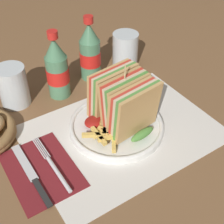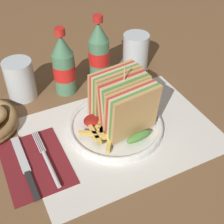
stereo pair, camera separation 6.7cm
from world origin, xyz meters
name	(u,v)px [view 1 (the left image)]	position (x,y,z in m)	size (l,w,h in m)	color
ground_plane	(122,121)	(0.00, 0.00, 0.00)	(4.00, 4.00, 0.00)	brown
placemat	(122,132)	(-0.02, -0.03, 0.00)	(0.45, 0.33, 0.00)	silver
plate_main	(116,126)	(-0.03, -0.02, 0.01)	(0.23, 0.23, 0.02)	white
club_sandwich	(124,102)	(-0.01, -0.02, 0.08)	(0.13, 0.17, 0.16)	tan
fries_pile	(107,131)	(-0.07, -0.04, 0.03)	(0.11, 0.11, 0.02)	#E0B756
ketchup_blob	(95,122)	(-0.08, 0.01, 0.03)	(0.05, 0.04, 0.02)	maroon
napkin	(42,170)	(-0.24, -0.04, 0.00)	(0.14, 0.19, 0.00)	maroon
fork	(55,168)	(-0.21, -0.05, 0.01)	(0.02, 0.18, 0.01)	silver
knife	(31,174)	(-0.26, -0.04, 0.01)	(0.02, 0.19, 0.00)	black
coke_bottle_near	(57,69)	(-0.08, 0.19, 0.08)	(0.06, 0.06, 0.19)	#4C7F5B
coke_bottle_far	(90,53)	(0.03, 0.22, 0.08)	(0.06, 0.06, 0.19)	#4C7F5B
glass_near	(125,52)	(0.15, 0.21, 0.05)	(0.08, 0.08, 0.11)	silver
glass_far	(14,88)	(-0.20, 0.22, 0.05)	(0.08, 0.08, 0.11)	silver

